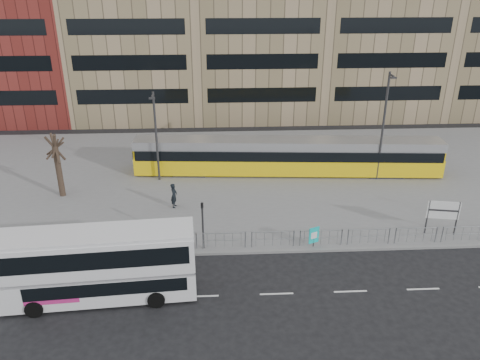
{
  "coord_description": "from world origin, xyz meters",
  "views": [
    {
      "loc": [
        -1.01,
        -24.29,
        15.62
      ],
      "look_at": [
        0.56,
        6.0,
        2.3
      ],
      "focal_mm": 35.0,
      "sensor_mm": 36.0,
      "label": 1
    }
  ],
  "objects_px": {
    "ad_panel": "(314,235)",
    "lamp_post_east": "(384,123)",
    "tram": "(287,156)",
    "lamp_post_west": "(156,133)",
    "pedestrian": "(174,195)",
    "traffic_light_west": "(203,220)",
    "bare_tree": "(52,131)",
    "double_decker_bus": "(98,263)",
    "station_sign": "(443,212)"
  },
  "relations": [
    {
      "from": "double_decker_bus",
      "to": "bare_tree",
      "type": "bearing_deg",
      "value": 110.35
    },
    {
      "from": "traffic_light_west",
      "to": "bare_tree",
      "type": "distance_m",
      "value": 13.95
    },
    {
      "from": "tram",
      "to": "bare_tree",
      "type": "relative_size",
      "value": 3.72
    },
    {
      "from": "lamp_post_east",
      "to": "pedestrian",
      "type": "bearing_deg",
      "value": -165.55
    },
    {
      "from": "double_decker_bus",
      "to": "tram",
      "type": "height_order",
      "value": "double_decker_bus"
    },
    {
      "from": "ad_panel",
      "to": "pedestrian",
      "type": "bearing_deg",
      "value": 122.88
    },
    {
      "from": "double_decker_bus",
      "to": "lamp_post_west",
      "type": "relative_size",
      "value": 1.36
    },
    {
      "from": "traffic_light_west",
      "to": "bare_tree",
      "type": "height_order",
      "value": "bare_tree"
    },
    {
      "from": "tram",
      "to": "bare_tree",
      "type": "distance_m",
      "value": 18.47
    },
    {
      "from": "tram",
      "to": "lamp_post_east",
      "type": "bearing_deg",
      "value": -9.18
    },
    {
      "from": "traffic_light_west",
      "to": "bare_tree",
      "type": "bearing_deg",
      "value": 146.56
    },
    {
      "from": "ad_panel",
      "to": "lamp_post_west",
      "type": "distance_m",
      "value": 15.58
    },
    {
      "from": "ad_panel",
      "to": "tram",
      "type": "bearing_deg",
      "value": 65.89
    },
    {
      "from": "double_decker_bus",
      "to": "lamp_post_east",
      "type": "xyz_separation_m",
      "value": [
        19.33,
        14.31,
        2.81
      ]
    },
    {
      "from": "pedestrian",
      "to": "lamp_post_west",
      "type": "distance_m",
      "value": 6.1
    },
    {
      "from": "pedestrian",
      "to": "bare_tree",
      "type": "xyz_separation_m",
      "value": [
        -8.7,
        2.38,
        4.21
      ]
    },
    {
      "from": "double_decker_bus",
      "to": "traffic_light_west",
      "type": "xyz_separation_m",
      "value": [
        5.23,
        4.4,
        -0.0
      ]
    },
    {
      "from": "tram",
      "to": "station_sign",
      "type": "height_order",
      "value": "tram"
    },
    {
      "from": "ad_panel",
      "to": "lamp_post_east",
      "type": "height_order",
      "value": "lamp_post_east"
    },
    {
      "from": "double_decker_bus",
      "to": "lamp_post_east",
      "type": "relative_size",
      "value": 1.13
    },
    {
      "from": "station_sign",
      "to": "lamp_post_west",
      "type": "relative_size",
      "value": 0.32
    },
    {
      "from": "double_decker_bus",
      "to": "pedestrian",
      "type": "xyz_separation_m",
      "value": [
        3.01,
        10.11,
        -1.06
      ]
    },
    {
      "from": "bare_tree",
      "to": "pedestrian",
      "type": "bearing_deg",
      "value": -15.28
    },
    {
      "from": "pedestrian",
      "to": "lamp_post_west",
      "type": "bearing_deg",
      "value": 28.92
    },
    {
      "from": "ad_panel",
      "to": "pedestrian",
      "type": "relative_size",
      "value": 0.73
    },
    {
      "from": "double_decker_bus",
      "to": "pedestrian",
      "type": "bearing_deg",
      "value": 69.27
    },
    {
      "from": "ad_panel",
      "to": "traffic_light_west",
      "type": "height_order",
      "value": "traffic_light_west"
    },
    {
      "from": "station_sign",
      "to": "pedestrian",
      "type": "xyz_separation_m",
      "value": [
        -17.54,
        4.79,
        -0.7
      ]
    },
    {
      "from": "station_sign",
      "to": "lamp_post_west",
      "type": "xyz_separation_m",
      "value": [
        -19.17,
        9.77,
        2.41
      ]
    },
    {
      "from": "ad_panel",
      "to": "pedestrian",
      "type": "distance_m",
      "value": 10.79
    },
    {
      "from": "station_sign",
      "to": "traffic_light_west",
      "type": "bearing_deg",
      "value": -166.01
    },
    {
      "from": "traffic_light_west",
      "to": "lamp_post_west",
      "type": "distance_m",
      "value": 11.55
    },
    {
      "from": "pedestrian",
      "to": "station_sign",
      "type": "bearing_deg",
      "value": -94.42
    },
    {
      "from": "pedestrian",
      "to": "traffic_light_west",
      "type": "relative_size",
      "value": 0.59
    },
    {
      "from": "tram",
      "to": "lamp_post_east",
      "type": "height_order",
      "value": "lamp_post_east"
    },
    {
      "from": "ad_panel",
      "to": "lamp_post_east",
      "type": "relative_size",
      "value": 0.15
    },
    {
      "from": "lamp_post_west",
      "to": "lamp_post_east",
      "type": "height_order",
      "value": "lamp_post_east"
    },
    {
      "from": "pedestrian",
      "to": "bare_tree",
      "type": "height_order",
      "value": "bare_tree"
    },
    {
      "from": "station_sign",
      "to": "pedestrian",
      "type": "height_order",
      "value": "station_sign"
    },
    {
      "from": "pedestrian",
      "to": "lamp_post_east",
      "type": "relative_size",
      "value": 0.21
    },
    {
      "from": "double_decker_bus",
      "to": "ad_panel",
      "type": "bearing_deg",
      "value": 15.12
    },
    {
      "from": "ad_panel",
      "to": "lamp_post_west",
      "type": "bearing_deg",
      "value": 110.44
    },
    {
      "from": "tram",
      "to": "pedestrian",
      "type": "bearing_deg",
      "value": -142.87
    },
    {
      "from": "lamp_post_west",
      "to": "traffic_light_west",
      "type": "bearing_deg",
      "value": -70.22
    },
    {
      "from": "tram",
      "to": "lamp_post_west",
      "type": "height_order",
      "value": "lamp_post_west"
    },
    {
      "from": "double_decker_bus",
      "to": "ad_panel",
      "type": "xyz_separation_m",
      "value": [
        12.05,
        4.21,
        -1.2
      ]
    },
    {
      "from": "station_sign",
      "to": "tram",
      "type": "bearing_deg",
      "value": 138.92
    },
    {
      "from": "double_decker_bus",
      "to": "station_sign",
      "type": "bearing_deg",
      "value": 10.39
    },
    {
      "from": "traffic_light_west",
      "to": "station_sign",
      "type": "bearing_deg",
      "value": 6.55
    },
    {
      "from": "ad_panel",
      "to": "traffic_light_west",
      "type": "xyz_separation_m",
      "value": [
        -6.81,
        0.19,
        1.2
      ]
    }
  ]
}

